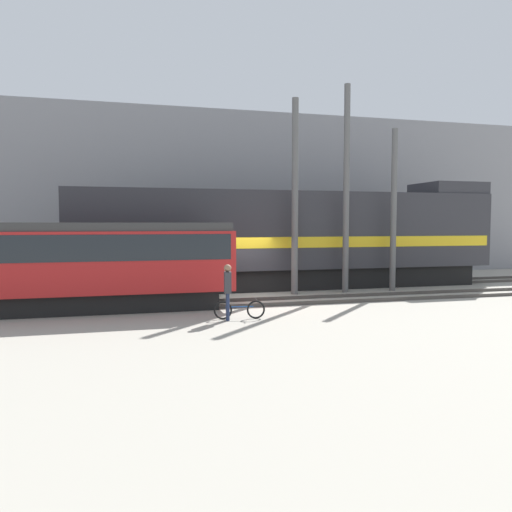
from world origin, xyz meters
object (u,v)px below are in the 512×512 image
at_px(freight_locomotive, 292,238).
at_px(bicycle, 239,310).
at_px(utility_pole_center, 346,189).
at_px(streetcar, 98,260).
at_px(person, 228,286).
at_px(utility_pole_right, 394,210).
at_px(utility_pole_left, 295,197).

xyz_separation_m(freight_locomotive, bicycle, (-4.26, -7.15, -2.12)).
height_order(bicycle, utility_pole_center, utility_pole_center).
xyz_separation_m(streetcar, person, (4.13, -2.96, -0.69)).
xyz_separation_m(bicycle, utility_pole_right, (8.47, 5.01, 3.43)).
distance_m(bicycle, utility_pole_center, 8.99).
bearing_deg(utility_pole_center, streetcar, -168.57).
distance_m(freight_locomotive, utility_pole_right, 4.90).
bearing_deg(freight_locomotive, person, -122.77).
bearing_deg(utility_pole_left, freight_locomotive, 73.98).
bearing_deg(freight_locomotive, bicycle, -120.75).
xyz_separation_m(person, utility_pole_left, (4.05, 5.10, 3.16)).
xyz_separation_m(utility_pole_center, utility_pole_right, (2.39, 0.00, -0.92)).
bearing_deg(utility_pole_left, streetcar, -165.30).
relative_size(freight_locomotive, utility_pole_left, 2.39).
xyz_separation_m(freight_locomotive, utility_pole_center, (1.82, -2.15, 2.22)).
height_order(bicycle, utility_pole_left, utility_pole_left).
bearing_deg(utility_pole_left, person, -128.44).
distance_m(person, utility_pole_left, 7.24).
bearing_deg(utility_pole_center, bicycle, -140.51).
relative_size(freight_locomotive, utility_pole_right, 2.74).
relative_size(bicycle, utility_pole_right, 0.22).
bearing_deg(utility_pole_right, person, -150.10).
distance_m(utility_pole_left, utility_pole_right, 4.86).
distance_m(freight_locomotive, bicycle, 8.59).
bearing_deg(freight_locomotive, streetcar, -153.99).
bearing_deg(bicycle, utility_pole_center, 39.49).
bearing_deg(bicycle, freight_locomotive, 59.25).
distance_m(freight_locomotive, streetcar, 9.81).
height_order(freight_locomotive, utility_pole_left, utility_pole_left).
height_order(person, utility_pole_center, utility_pole_center).
bearing_deg(bicycle, utility_pole_right, 30.61).
distance_m(freight_locomotive, person, 8.72).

